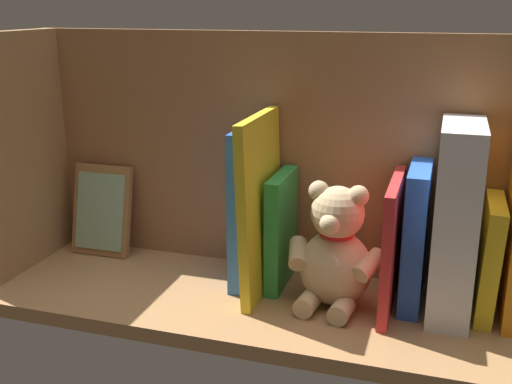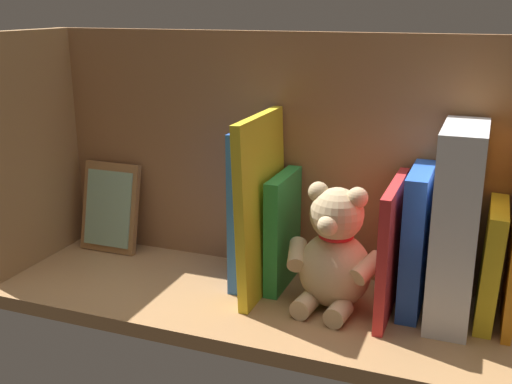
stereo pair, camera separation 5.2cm
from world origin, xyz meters
The scene contains 12 objects.
ground_plane centered at (0.00, 0.00, -1.10)cm, with size 84.28×28.65×2.20cm, color #A87A4C.
shelf_back_panel centered at (0.00, -12.08, 19.11)cm, with size 84.28×1.50×38.23cm, color #99663E.
shelf_side_divider centered at (40.14, 0.00, 19.11)cm, with size 2.40×22.65×38.23cm, color #A87A4C.
book_1 centered at (-32.61, -4.70, 8.25)cm, with size 2.36×12.44×16.49cm, color yellow.
dictionary_thick_white centered at (-27.69, -3.41, 13.58)cm, with size 5.73×14.82×27.17cm, color silver.
book_2 centered at (-22.48, -4.60, 10.26)cm, with size 2.94×12.65×20.52cm, color blue.
book_3 centered at (-19.44, -2.40, 9.49)cm, with size 1.41×17.04×18.99cm, color red.
teddy_bear centered at (-11.74, -0.61, 8.06)cm, with size 14.76×12.58×18.32cm.
book_4 centered at (-2.48, -5.07, 8.87)cm, with size 2.18×11.71×17.75cm, color green.
book_5 centered at (0.22, -2.19, 13.50)cm, with size 1.47×17.46×27.00cm, color yellow.
book_6 centered at (2.95, -4.73, 12.28)cm, with size 2.25×12.40×24.56cm, color blue.
picture_frame_leaning centered at (30.77, -8.18, 7.68)cm, with size 10.68×4.83×15.64cm.
Camera 1 is at (-25.62, 81.42, 42.22)cm, focal length 43.54 mm.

